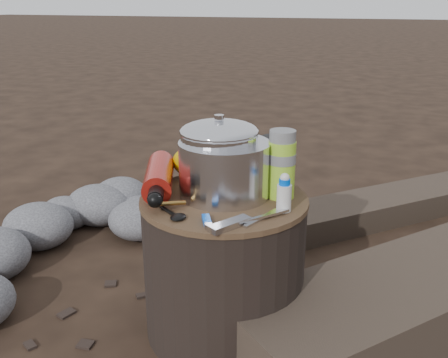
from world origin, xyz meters
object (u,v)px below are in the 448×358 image
at_px(stump, 224,265).
at_px(travel_mug, 276,161).
at_px(fuel_bottle, 159,177).
at_px(camping_pot, 219,157).
at_px(thermos, 282,165).

bearing_deg(stump, travel_mug, 60.59).
xyz_separation_m(fuel_bottle, travel_mug, (0.29, 0.18, 0.03)).
bearing_deg(camping_pot, fuel_bottle, -166.34).
distance_m(stump, travel_mug, 0.34).
relative_size(fuel_bottle, thermos, 1.77).
distance_m(camping_pot, fuel_bottle, 0.19).
height_order(fuel_bottle, thermos, thermos).
bearing_deg(stump, thermos, 24.88).
bearing_deg(fuel_bottle, stump, -22.15).
xyz_separation_m(stump, fuel_bottle, (-0.20, -0.01, 0.25)).
distance_m(stump, fuel_bottle, 0.32).
xyz_separation_m(stump, thermos, (0.14, 0.07, 0.31)).
bearing_deg(camping_pot, stump, -47.79).
height_order(fuel_bottle, travel_mug, travel_mug).
bearing_deg(fuel_bottle, travel_mug, 6.26).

